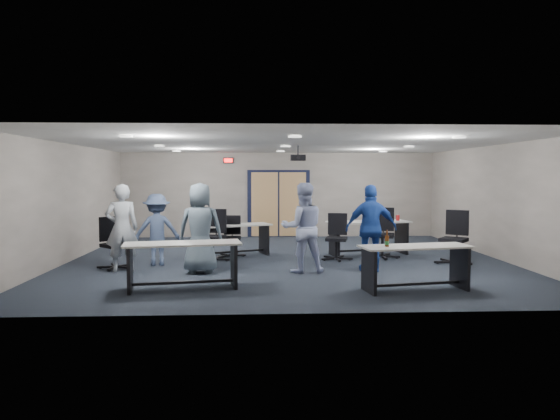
{
  "coord_description": "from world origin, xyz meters",
  "views": [
    {
      "loc": [
        -0.67,
        -11.5,
        1.98
      ],
      "look_at": [
        -0.17,
        -0.3,
        1.2
      ],
      "focal_mm": 32.0,
      "sensor_mm": 36.0,
      "label": 1
    }
  ],
  "objects_px": {
    "chair_loose_left": "(116,243)",
    "table_back_right": "(369,232)",
    "table_front_right": "(415,259)",
    "chair_back_b": "(231,236)",
    "person_lightblue": "(303,228)",
    "table_front_left": "(183,257)",
    "chair_back_c": "(336,237)",
    "chair_loose_right": "(454,237)",
    "person_plaid": "(200,228)",
    "person_navy": "(371,228)",
    "table_back_left": "(232,235)",
    "chair_back_d": "(382,233)",
    "chair_back_a": "(212,235)",
    "person_back": "(157,230)",
    "person_gray": "(122,228)"
  },
  "relations": [
    {
      "from": "table_front_left",
      "to": "person_back",
      "type": "height_order",
      "value": "person_back"
    },
    {
      "from": "person_plaid",
      "to": "person_back",
      "type": "relative_size",
      "value": 1.16
    },
    {
      "from": "table_back_left",
      "to": "chair_back_d",
      "type": "bearing_deg",
      "value": -28.93
    },
    {
      "from": "person_gray",
      "to": "table_back_left",
      "type": "bearing_deg",
      "value": -155.83
    },
    {
      "from": "table_front_left",
      "to": "chair_loose_left",
      "type": "xyz_separation_m",
      "value": [
        -1.71,
        1.96,
        -0.01
      ]
    },
    {
      "from": "table_back_right",
      "to": "chair_back_c",
      "type": "xyz_separation_m",
      "value": [
        -0.94,
        -0.78,
        -0.03
      ]
    },
    {
      "from": "person_plaid",
      "to": "chair_back_b",
      "type": "bearing_deg",
      "value": -102.14
    },
    {
      "from": "table_front_right",
      "to": "chair_loose_right",
      "type": "xyz_separation_m",
      "value": [
        1.66,
        2.46,
        0.06
      ]
    },
    {
      "from": "chair_loose_left",
      "to": "table_back_right",
      "type": "bearing_deg",
      "value": -29.61
    },
    {
      "from": "chair_back_a",
      "to": "chair_back_c",
      "type": "xyz_separation_m",
      "value": [
        2.89,
        -0.0,
        -0.05
      ]
    },
    {
      "from": "table_front_left",
      "to": "chair_back_c",
      "type": "xyz_separation_m",
      "value": [
        3.14,
        2.82,
        -0.01
      ]
    },
    {
      "from": "table_back_left",
      "to": "person_plaid",
      "type": "distance_m",
      "value": 2.18
    },
    {
      "from": "table_front_left",
      "to": "chair_loose_right",
      "type": "xyz_separation_m",
      "value": [
        5.66,
        2.17,
        0.04
      ]
    },
    {
      "from": "table_front_right",
      "to": "person_plaid",
      "type": "distance_m",
      "value": 4.24
    },
    {
      "from": "table_front_right",
      "to": "chair_back_a",
      "type": "bearing_deg",
      "value": 131.18
    },
    {
      "from": "table_back_right",
      "to": "chair_loose_left",
      "type": "bearing_deg",
      "value": -176.65
    },
    {
      "from": "table_back_right",
      "to": "chair_loose_right",
      "type": "height_order",
      "value": "chair_loose_right"
    },
    {
      "from": "person_lightblue",
      "to": "person_back",
      "type": "height_order",
      "value": "person_lightblue"
    },
    {
      "from": "table_back_left",
      "to": "chair_back_c",
      "type": "relative_size",
      "value": 1.86
    },
    {
      "from": "chair_back_a",
      "to": "person_navy",
      "type": "distance_m",
      "value": 3.67
    },
    {
      "from": "chair_back_c",
      "to": "chair_back_d",
      "type": "height_order",
      "value": "chair_back_d"
    },
    {
      "from": "table_front_right",
      "to": "chair_loose_left",
      "type": "relative_size",
      "value": 1.81
    },
    {
      "from": "person_plaid",
      "to": "chair_loose_left",
      "type": "bearing_deg",
      "value": -13.79
    },
    {
      "from": "chair_back_a",
      "to": "chair_back_c",
      "type": "height_order",
      "value": "chair_back_a"
    },
    {
      "from": "table_back_right",
      "to": "chair_back_d",
      "type": "bearing_deg",
      "value": -82.48
    },
    {
      "from": "table_front_right",
      "to": "table_back_left",
      "type": "height_order",
      "value": "table_front_right"
    },
    {
      "from": "chair_back_c",
      "to": "person_plaid",
      "type": "xyz_separation_m",
      "value": [
        -3.0,
        -1.4,
        0.37
      ]
    },
    {
      "from": "chair_back_d",
      "to": "chair_back_b",
      "type": "bearing_deg",
      "value": -166.63
    },
    {
      "from": "chair_back_d",
      "to": "person_lightblue",
      "type": "distance_m",
      "value": 2.65
    },
    {
      "from": "table_back_right",
      "to": "chair_back_b",
      "type": "height_order",
      "value": "chair_back_b"
    },
    {
      "from": "chair_back_b",
      "to": "person_lightblue",
      "type": "xyz_separation_m",
      "value": [
        1.55,
        -1.99,
        0.42
      ]
    },
    {
      "from": "table_back_left",
      "to": "chair_loose_right",
      "type": "relative_size",
      "value": 1.68
    },
    {
      "from": "person_gray",
      "to": "person_plaid",
      "type": "xyz_separation_m",
      "value": [
        1.63,
        -0.22,
        0.01
      ]
    },
    {
      "from": "person_lightblue",
      "to": "chair_loose_right",
      "type": "bearing_deg",
      "value": -173.08
    },
    {
      "from": "chair_back_b",
      "to": "table_back_left",
      "type": "bearing_deg",
      "value": 89.82
    },
    {
      "from": "chair_back_a",
      "to": "person_back",
      "type": "bearing_deg",
      "value": -141.19
    },
    {
      "from": "table_front_right",
      "to": "chair_back_d",
      "type": "bearing_deg",
      "value": 76.16
    },
    {
      "from": "person_plaid",
      "to": "person_navy",
      "type": "distance_m",
      "value": 3.49
    },
    {
      "from": "table_front_right",
      "to": "chair_back_a",
      "type": "relative_size",
      "value": 1.66
    },
    {
      "from": "person_back",
      "to": "chair_back_b",
      "type": "bearing_deg",
      "value": -160.32
    },
    {
      "from": "table_back_right",
      "to": "table_front_left",
      "type": "bearing_deg",
      "value": -151.0
    },
    {
      "from": "person_back",
      "to": "table_front_left",
      "type": "bearing_deg",
      "value": 97.14
    },
    {
      "from": "table_back_left",
      "to": "table_front_left",
      "type": "bearing_deg",
      "value": -122.58
    },
    {
      "from": "table_front_right",
      "to": "table_front_left",
      "type": "bearing_deg",
      "value": 166.75
    },
    {
      "from": "table_front_left",
      "to": "table_back_left",
      "type": "xyz_separation_m",
      "value": [
        0.67,
        3.5,
        -0.03
      ]
    },
    {
      "from": "person_gray",
      "to": "person_plaid",
      "type": "bearing_deg",
      "value": 155.64
    },
    {
      "from": "chair_back_a",
      "to": "chair_loose_right",
      "type": "distance_m",
      "value": 5.45
    },
    {
      "from": "chair_loose_right",
      "to": "person_back",
      "type": "height_order",
      "value": "person_back"
    },
    {
      "from": "chair_back_a",
      "to": "chair_loose_left",
      "type": "height_order",
      "value": "chair_back_a"
    },
    {
      "from": "table_back_left",
      "to": "person_navy",
      "type": "distance_m",
      "value": 3.64
    }
  ]
}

